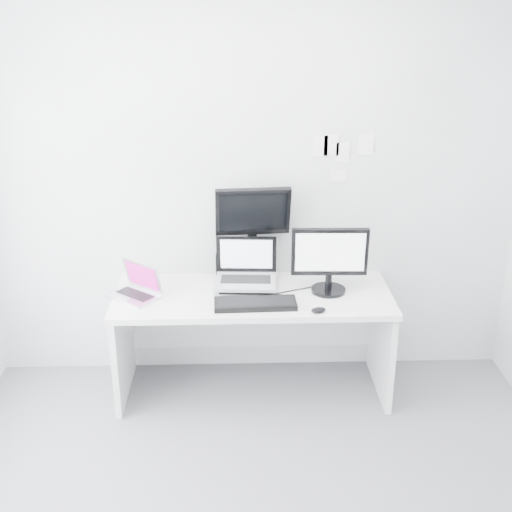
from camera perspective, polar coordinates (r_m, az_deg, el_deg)
The scene contains 14 objects.
back_wall at distance 4.39m, azimuth -0.42°, elevation 6.03°, with size 3.60×3.60×0.00m, color silver.
desk at distance 4.44m, azimuth -0.27°, elevation -7.54°, with size 1.80×0.70×0.73m, color white.
macbook at distance 4.24m, azimuth -10.66°, elevation -2.16°, with size 0.31×0.23×0.23m, color silver.
speaker at distance 4.51m, azimuth -2.98°, elevation -0.85°, with size 0.08×0.08×0.16m, color black.
dell_laptop at distance 4.29m, azimuth -0.91°, elevation -0.76°, with size 0.40×0.31×0.33m, color #ADB0B5.
rear_monitor at distance 4.38m, azimuth -0.30°, elevation 2.10°, with size 0.49×0.18×0.67m, color black.
samsung_monitor at distance 4.24m, azimuth 6.40°, elevation -0.31°, with size 0.49×0.23×0.45m, color black.
keyboard at distance 4.10m, azimuth -0.06°, elevation -4.16°, with size 0.51×0.18×0.03m, color black.
mouse at distance 4.04m, azimuth 5.43°, elevation -4.68°, with size 0.10×0.06×0.03m, color black.
wall_note_0 at distance 4.36m, azimuth 5.59°, elevation 9.45°, with size 0.10×0.00×0.14m, color white.
wall_note_1 at distance 4.39m, azimuth 7.53°, elevation 8.92°, with size 0.09×0.00×0.13m, color white.
wall_note_2 at distance 4.40m, azimuth 9.52°, elevation 9.52°, with size 0.10×0.00×0.14m, color white.
wall_note_3 at distance 4.42m, azimuth 7.18°, elevation 6.90°, with size 0.11×0.00×0.08m, color white.
wall_note_4 at distance 4.36m, azimuth 6.56°, elevation 9.51°, with size 0.10×0.00×0.14m, color white.
Camera 1 is at (-0.10, -2.63, 2.53)m, focal length 46.16 mm.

